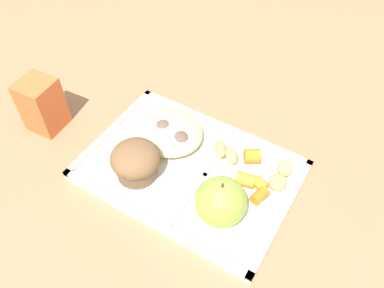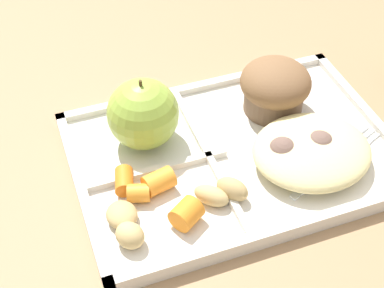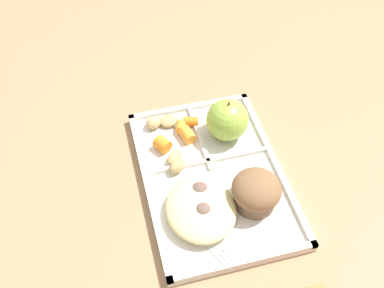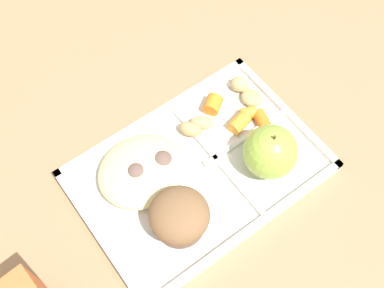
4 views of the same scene
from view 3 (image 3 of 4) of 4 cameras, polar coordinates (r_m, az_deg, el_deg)
ground at (r=0.84m, az=2.60°, el=-4.45°), size 6.00×6.00×0.00m
lunch_tray at (r=0.84m, az=2.59°, el=-4.12°), size 0.37×0.25×0.02m
green_apple at (r=0.87m, az=4.48°, el=3.05°), size 0.08×0.08×0.09m
bran_muffin at (r=0.78m, az=8.08°, el=-5.98°), size 0.09×0.09×0.07m
carrot_slice_small at (r=0.86m, az=-3.75°, el=-0.05°), size 0.04×0.04×0.03m
carrot_slice_center at (r=0.88m, az=-0.60°, el=1.16°), size 0.04×0.03×0.02m
carrot_slice_near_corner at (r=0.91m, az=-0.19°, el=2.85°), size 0.03×0.03×0.02m
carrot_slice_edge at (r=0.90m, az=-1.39°, el=2.15°), size 0.03×0.03×0.02m
potato_chunk_corner at (r=0.91m, az=-3.00°, el=2.91°), size 0.03×0.04×0.02m
potato_chunk_large at (r=0.83m, az=-1.89°, el=-2.80°), size 0.04×0.04×0.02m
potato_chunk_small at (r=0.85m, az=-2.21°, el=-1.66°), size 0.04×0.04×0.02m
potato_chunk_golden at (r=0.90m, az=-4.89°, el=2.70°), size 0.04×0.04×0.02m
egg_noodle_pile at (r=0.77m, az=1.11°, el=-8.21°), size 0.13×0.12×0.03m
meatball_back at (r=0.77m, az=1.39°, el=-8.67°), size 0.04×0.04×0.04m
meatball_front at (r=0.77m, az=-0.97°, el=-8.73°), size 0.03×0.03×0.03m
meatball_center at (r=0.78m, az=1.71°, el=-7.86°), size 0.03×0.03×0.03m
meatball_side at (r=0.79m, az=0.99°, el=-6.09°), size 0.04×0.04×0.04m
plastic_fork at (r=0.77m, az=1.37°, el=-11.30°), size 0.15×0.07×0.00m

